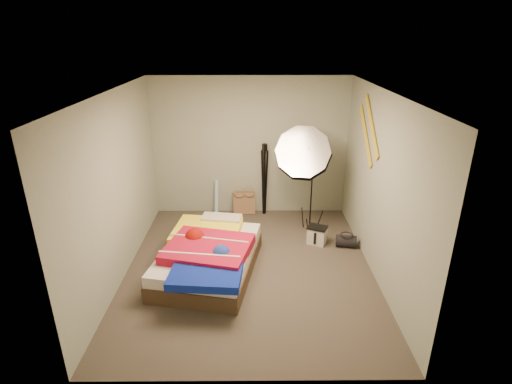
{
  "coord_description": "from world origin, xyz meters",
  "views": [
    {
      "loc": [
        0.06,
        -4.94,
        3.19
      ],
      "look_at": [
        0.1,
        0.6,
        0.95
      ],
      "focal_mm": 28.0,
      "sensor_mm": 36.0,
      "label": 1
    }
  ],
  "objects_px": {
    "tote_bag": "(244,203)",
    "camera_case": "(317,236)",
    "wrapping_roll": "(216,197)",
    "photo_umbrella": "(303,154)",
    "duffel_bag": "(346,241)",
    "camera_tripod": "(264,175)",
    "bed": "(209,255)"
  },
  "relations": [
    {
      "from": "wrapping_roll",
      "to": "duffel_bag",
      "type": "bearing_deg",
      "value": -30.67
    },
    {
      "from": "camera_case",
      "to": "photo_umbrella",
      "type": "xyz_separation_m",
      "value": [
        -0.22,
        0.43,
        1.23
      ]
    },
    {
      "from": "bed",
      "to": "photo_umbrella",
      "type": "distance_m",
      "value": 2.19
    },
    {
      "from": "wrapping_roll",
      "to": "photo_umbrella",
      "type": "height_order",
      "value": "photo_umbrella"
    },
    {
      "from": "photo_umbrella",
      "to": "camera_tripod",
      "type": "xyz_separation_m",
      "value": [
        -0.59,
        0.72,
        -0.6
      ]
    },
    {
      "from": "tote_bag",
      "to": "duffel_bag",
      "type": "height_order",
      "value": "tote_bag"
    },
    {
      "from": "wrapping_roll",
      "to": "camera_tripod",
      "type": "distance_m",
      "value": 1.0
    },
    {
      "from": "camera_case",
      "to": "duffel_bag",
      "type": "bearing_deg",
      "value": 12.02
    },
    {
      "from": "camera_case",
      "to": "photo_umbrella",
      "type": "bearing_deg",
      "value": 142.09
    },
    {
      "from": "tote_bag",
      "to": "camera_case",
      "type": "relative_size",
      "value": 1.47
    },
    {
      "from": "camera_case",
      "to": "camera_tripod",
      "type": "bearing_deg",
      "value": 150.13
    },
    {
      "from": "tote_bag",
      "to": "wrapping_roll",
      "type": "bearing_deg",
      "value": 174.07
    },
    {
      "from": "tote_bag",
      "to": "bed",
      "type": "xyz_separation_m",
      "value": [
        -0.46,
        -1.97,
        0.05
      ]
    },
    {
      "from": "duffel_bag",
      "to": "camera_tripod",
      "type": "height_order",
      "value": "camera_tripod"
    },
    {
      "from": "tote_bag",
      "to": "camera_tripod",
      "type": "bearing_deg",
      "value": -9.21
    },
    {
      "from": "duffel_bag",
      "to": "bed",
      "type": "bearing_deg",
      "value": -152.03
    },
    {
      "from": "tote_bag",
      "to": "wrapping_roll",
      "type": "relative_size",
      "value": 0.64
    },
    {
      "from": "camera_case",
      "to": "bed",
      "type": "relative_size",
      "value": 0.14
    },
    {
      "from": "bed",
      "to": "wrapping_roll",
      "type": "bearing_deg",
      "value": 91.62
    },
    {
      "from": "tote_bag",
      "to": "duffel_bag",
      "type": "bearing_deg",
      "value": -43.82
    },
    {
      "from": "camera_case",
      "to": "photo_umbrella",
      "type": "distance_m",
      "value": 1.33
    },
    {
      "from": "camera_case",
      "to": "bed",
      "type": "bearing_deg",
      "value": -129.37
    },
    {
      "from": "duffel_bag",
      "to": "bed",
      "type": "xyz_separation_m",
      "value": [
        -2.1,
        -0.69,
        0.16
      ]
    },
    {
      "from": "wrapping_roll",
      "to": "duffel_bag",
      "type": "xyz_separation_m",
      "value": [
        2.16,
        -1.28,
        -0.22
      ]
    },
    {
      "from": "tote_bag",
      "to": "duffel_bag",
      "type": "distance_m",
      "value": 2.08
    },
    {
      "from": "tote_bag",
      "to": "duffel_bag",
      "type": "xyz_separation_m",
      "value": [
        1.64,
        -1.28,
        -0.11
      ]
    },
    {
      "from": "duffel_bag",
      "to": "photo_umbrella",
      "type": "distance_m",
      "value": 1.54
    },
    {
      "from": "duffel_bag",
      "to": "camera_tripod",
      "type": "distance_m",
      "value": 1.91
    },
    {
      "from": "tote_bag",
      "to": "photo_umbrella",
      "type": "xyz_separation_m",
      "value": [
        0.97,
        -0.74,
        1.17
      ]
    },
    {
      "from": "wrapping_roll",
      "to": "camera_tripod",
      "type": "bearing_deg",
      "value": -1.39
    },
    {
      "from": "tote_bag",
      "to": "camera_case",
      "type": "height_order",
      "value": "tote_bag"
    },
    {
      "from": "bed",
      "to": "photo_umbrella",
      "type": "relative_size",
      "value": 1.06
    }
  ]
}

